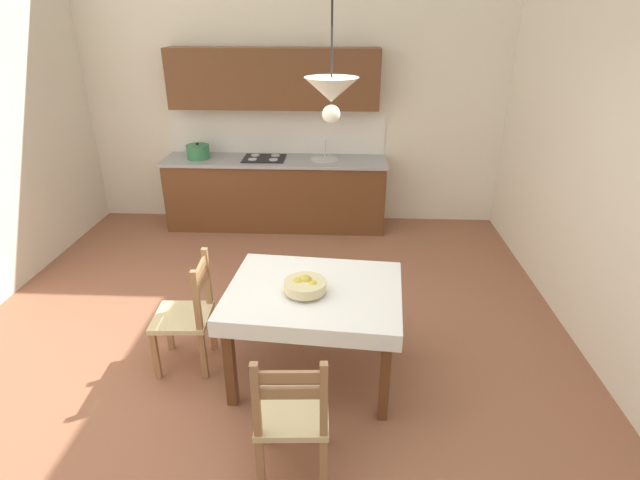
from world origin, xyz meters
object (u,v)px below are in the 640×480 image
dining_table (314,304)px  pendant_lamp (331,92)px  kitchen_cabinetry (275,162)px  dining_chair_tv_side (187,316)px  dining_chair_camera_side (292,416)px  fruit_bowl (305,286)px

dining_table → pendant_lamp: pendant_lamp is taller
kitchen_cabinetry → dining_chair_tv_side: size_ratio=3.00×
dining_table → dining_chair_camera_side: 0.94m
kitchen_cabinetry → pendant_lamp: bearing=-75.7°
dining_chair_tv_side → pendant_lamp: bearing=-8.9°
dining_table → fruit_bowl: bearing=-134.0°
dining_chair_tv_side → fruit_bowl: (0.92, -0.13, 0.37)m
dining_chair_camera_side → fruit_bowl: bearing=89.0°
dining_chair_camera_side → fruit_bowl: (0.01, 0.86, 0.37)m
kitchen_cabinetry → fruit_bowl: bearing=-78.6°
kitchen_cabinetry → dining_chair_tv_side: bearing=-96.2°
kitchen_cabinetry → dining_chair_camera_side: (0.60, -3.89, -0.41)m
fruit_bowl → pendant_lamp: pendant_lamp is taller
kitchen_cabinetry → dining_chair_tv_side: (-0.31, -2.90, -0.41)m
dining_table → fruit_bowl: (-0.06, -0.06, 0.19)m
dining_chair_camera_side → fruit_bowl: dining_chair_camera_side is taller
dining_chair_tv_side → dining_table: bearing=-4.2°
dining_table → dining_chair_tv_side: size_ratio=1.43×
dining_table → dining_chair_camera_side: dining_chair_camera_side is taller
dining_chair_tv_side → fruit_bowl: 1.00m
dining_table → dining_chair_tv_side: dining_chair_tv_side is taller
fruit_bowl → pendant_lamp: bearing=-12.8°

